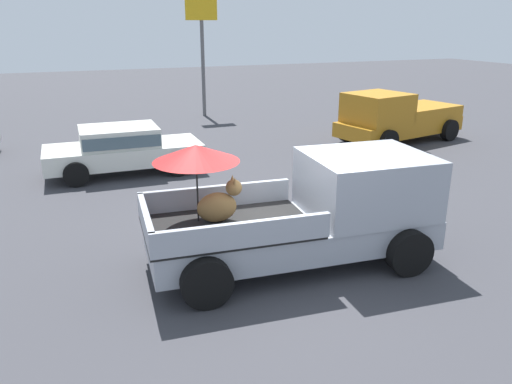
{
  "coord_description": "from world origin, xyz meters",
  "views": [
    {
      "loc": [
        -3.65,
        -7.33,
        4.12
      ],
      "look_at": [
        -0.32,
        0.9,
        1.1
      ],
      "focal_mm": 35.36,
      "sensor_mm": 36.0,
      "label": 1
    }
  ],
  "objects": [
    {
      "name": "ground_plane",
      "position": [
        0.0,
        0.0,
        0.0
      ],
      "size": [
        80.0,
        80.0,
        0.0
      ],
      "primitive_type": "plane",
      "color": "#38383D"
    },
    {
      "name": "pickup_truck_main",
      "position": [
        0.39,
        -0.01,
        0.98
      ],
      "size": [
        5.19,
        2.59,
        2.22
      ],
      "rotation": [
        0.0,
        0.0,
        -0.08
      ],
      "color": "black",
      "rests_on": "ground"
    },
    {
      "name": "parked_sedan_near",
      "position": [
        -1.96,
        6.93,
        0.74
      ],
      "size": [
        4.34,
        2.05,
        1.33
      ],
      "rotation": [
        0.0,
        0.0,
        -0.02
      ],
      "color": "black",
      "rests_on": "ground"
    },
    {
      "name": "pickup_truck_red",
      "position": [
        7.61,
        7.25,
        0.87
      ],
      "size": [
        5.07,
        2.92,
        1.8
      ],
      "rotation": [
        0.0,
        0.0,
        3.35
      ],
      "color": "black",
      "rests_on": "ground"
    },
    {
      "name": "motel_sign",
      "position": [
        2.8,
        14.92,
        3.56
      ],
      "size": [
        1.4,
        0.16,
        5.05
      ],
      "color": "#59595B",
      "rests_on": "ground"
    }
  ]
}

